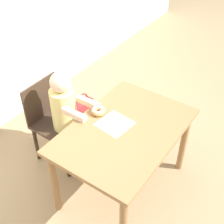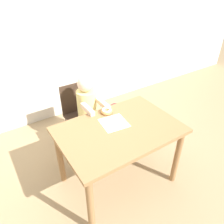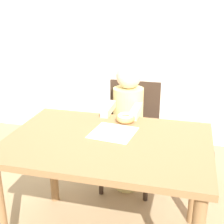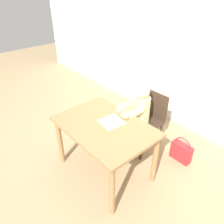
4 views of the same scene
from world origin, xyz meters
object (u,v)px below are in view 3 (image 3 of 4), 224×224
object	(u,v)px
chair	(131,132)
handbag	(196,164)
child_figure	(128,128)
donut	(125,118)

from	to	relation	value
chair	handbag	world-z (taller)	chair
child_figure	handbag	size ratio (longest dim) A/B	2.76
child_figure	donut	bearing A→B (deg)	-81.08
chair	child_figure	bearing A→B (deg)	-90.00
donut	child_figure	bearing A→B (deg)	98.92
child_figure	donut	world-z (taller)	child_figure
donut	handbag	xyz separation A→B (m)	(0.48, 0.60, -0.59)
chair	handbag	size ratio (longest dim) A/B	2.22
donut	handbag	bearing A→B (deg)	51.45
handbag	chair	bearing A→B (deg)	-165.64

